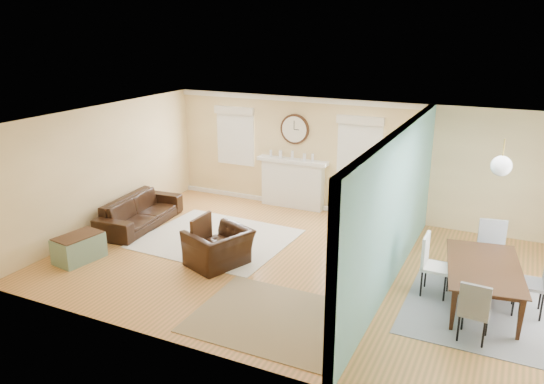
% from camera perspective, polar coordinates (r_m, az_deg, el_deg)
% --- Properties ---
extents(floor, '(9.00, 9.00, 0.00)m').
position_cam_1_polar(floor, '(9.62, 3.56, -7.95)').
color(floor, '#9F6F36').
rests_on(floor, ground).
extents(wall_back, '(9.00, 0.02, 2.60)m').
position_cam_1_polar(wall_back, '(11.87, 9.17, 3.52)').
color(wall_back, tan).
rests_on(wall_back, ground).
extents(wall_front, '(9.00, 0.02, 2.60)m').
position_cam_1_polar(wall_front, '(6.63, -6.14, -7.88)').
color(wall_front, tan).
rests_on(wall_front, ground).
extents(wall_left, '(0.02, 6.00, 2.60)m').
position_cam_1_polar(wall_left, '(11.51, -17.55, 2.47)').
color(wall_left, tan).
rests_on(wall_left, ground).
extents(ceiling, '(9.00, 6.00, 0.02)m').
position_cam_1_polar(ceiling, '(8.81, 3.88, 7.48)').
color(ceiling, white).
rests_on(ceiling, wall_back).
extents(partition, '(0.17, 6.00, 2.60)m').
position_cam_1_polar(partition, '(8.96, 13.40, -1.01)').
color(partition, tan).
rests_on(partition, ground).
extents(fireplace, '(1.70, 0.30, 1.17)m').
position_cam_1_polar(fireplace, '(12.43, 2.22, 1.02)').
color(fireplace, white).
rests_on(fireplace, ground).
extents(wall_clock, '(0.70, 0.07, 0.70)m').
position_cam_1_polar(wall_clock, '(12.21, 2.46, 6.77)').
color(wall_clock, '#402715').
rests_on(wall_clock, wall_back).
extents(window_left, '(1.05, 0.13, 1.42)m').
position_cam_1_polar(window_left, '(12.91, -3.95, 6.47)').
color(window_left, white).
rests_on(window_left, wall_back).
extents(window_right, '(1.05, 0.13, 1.42)m').
position_cam_1_polar(window_right, '(11.73, 9.42, 5.14)').
color(window_right, white).
rests_on(window_right, wall_back).
extents(pendant, '(0.30, 0.30, 0.55)m').
position_cam_1_polar(pendant, '(8.30, 23.44, 2.60)').
color(pendant, gold).
rests_on(pendant, ceiling).
extents(rug_cream, '(2.93, 2.56, 0.02)m').
position_cam_1_polar(rug_cream, '(10.80, -5.99, -5.01)').
color(rug_cream, silver).
rests_on(rug_cream, floor).
extents(rug_jute, '(2.32, 1.90, 0.01)m').
position_cam_1_polar(rug_jute, '(8.03, 0.16, -13.41)').
color(rug_jute, '#957A5D').
rests_on(rug_jute, floor).
extents(rug_grey, '(2.20, 2.75, 0.01)m').
position_cam_1_polar(rug_grey, '(8.96, 21.63, -11.25)').
color(rug_grey, gray).
rests_on(rug_grey, floor).
extents(sofa, '(1.05, 2.24, 0.63)m').
position_cam_1_polar(sofa, '(11.68, -14.01, -2.07)').
color(sofa, black).
rests_on(sofa, floor).
extents(eames_chair, '(1.22, 1.29, 0.67)m').
position_cam_1_polar(eames_chair, '(9.54, -5.76, -6.01)').
color(eames_chair, black).
rests_on(eames_chair, floor).
extents(green_chair, '(1.06, 1.07, 0.72)m').
position_cam_1_polar(green_chair, '(11.34, 10.63, -2.19)').
color(green_chair, '#1F7C48').
rests_on(green_chair, floor).
extents(trunk, '(0.64, 0.92, 0.49)m').
position_cam_1_polar(trunk, '(10.35, -20.06, -5.65)').
color(trunk, gray).
rests_on(trunk, floor).
extents(credenza, '(0.50, 1.48, 0.80)m').
position_cam_1_polar(credenza, '(10.73, 12.71, -3.26)').
color(credenza, brown).
rests_on(credenza, floor).
extents(tv, '(0.29, 1.13, 0.65)m').
position_cam_1_polar(tv, '(10.50, 12.88, 0.44)').
color(tv, black).
rests_on(tv, credenza).
extents(garden_stool, '(0.35, 0.35, 0.52)m').
position_cam_1_polar(garden_stool, '(9.71, 11.09, -6.33)').
color(garden_stool, white).
rests_on(garden_stool, floor).
extents(potted_plant, '(0.36, 0.41, 0.44)m').
position_cam_1_polar(potted_plant, '(9.52, 11.25, -3.69)').
color(potted_plant, '#337F33').
rests_on(potted_plant, garden_stool).
extents(dining_table, '(1.33, 2.04, 0.67)m').
position_cam_1_polar(dining_table, '(8.81, 21.87, -9.37)').
color(dining_table, '#402715').
rests_on(dining_table, floor).
extents(dining_chair_n, '(0.51, 0.51, 1.01)m').
position_cam_1_polar(dining_chair_n, '(9.64, 22.61, -5.44)').
color(dining_chair_n, gray).
rests_on(dining_chair_n, floor).
extents(dining_chair_s, '(0.42, 0.42, 0.90)m').
position_cam_1_polar(dining_chair_s, '(7.81, 21.04, -11.26)').
color(dining_chair_s, gray).
rests_on(dining_chair_s, floor).
extents(dining_chair_w, '(0.44, 0.44, 0.99)m').
position_cam_1_polar(dining_chair_w, '(8.80, 17.32, -7.09)').
color(dining_chair_w, white).
rests_on(dining_chair_w, floor).
extents(dining_chair_e, '(0.47, 0.47, 1.03)m').
position_cam_1_polar(dining_chair_e, '(8.75, 26.08, -8.14)').
color(dining_chair_e, gray).
rests_on(dining_chair_e, floor).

